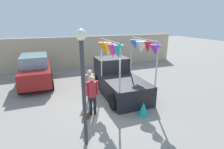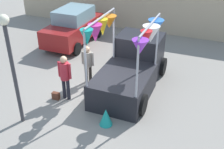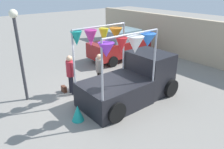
{
  "view_description": "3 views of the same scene",
  "coord_description": "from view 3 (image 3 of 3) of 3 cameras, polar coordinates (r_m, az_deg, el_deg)",
  "views": [
    {
      "loc": [
        -2.66,
        -7.2,
        3.89
      ],
      "look_at": [
        0.16,
        0.14,
        1.44
      ],
      "focal_mm": 28.0,
      "sensor_mm": 36.0,
      "label": 1
    },
    {
      "loc": [
        3.88,
        -8.18,
        5.97
      ],
      "look_at": [
        0.63,
        -0.2,
        1.14
      ],
      "focal_mm": 45.0,
      "sensor_mm": 36.0,
      "label": 2
    },
    {
      "loc": [
        6.82,
        -4.7,
        4.49
      ],
      "look_at": [
        0.68,
        0.27,
        1.21
      ],
      "focal_mm": 35.0,
      "sensor_mm": 36.0,
      "label": 3
    }
  ],
  "objects": [
    {
      "name": "ground_plane",
      "position": [
        9.42,
        -3.87,
        -6.0
      ],
      "size": [
        60.0,
        60.0,
        0.0
      ],
      "primitive_type": "plane",
      "color": "gray"
    },
    {
      "name": "vendor_truck",
      "position": [
        9.06,
        5.49,
        -0.8
      ],
      "size": [
        2.49,
        4.08,
        3.04
      ],
      "color": "black",
      "rests_on": "ground"
    },
    {
      "name": "parked_car",
      "position": [
        13.96,
        2.15,
        7.8
      ],
      "size": [
        1.88,
        4.0,
        1.88
      ],
      "color": "maroon",
      "rests_on": "ground"
    },
    {
      "name": "person_customer",
      "position": [
        9.46,
        -10.85,
        0.89
      ],
      "size": [
        0.53,
        0.34,
        1.75
      ],
      "color": "black",
      "rests_on": "ground"
    },
    {
      "name": "person_vendor",
      "position": [
        9.97,
        -3.3,
        1.82
      ],
      "size": [
        0.53,
        0.34,
        1.62
      ],
      "color": "#2D2823",
      "rests_on": "ground"
    },
    {
      "name": "handbag",
      "position": [
        10.04,
        -12.43,
        -3.72
      ],
      "size": [
        0.28,
        0.16,
        0.28
      ],
      "primitive_type": "cube",
      "color": "#592D1E",
      "rests_on": "ground"
    },
    {
      "name": "street_lamp",
      "position": [
        9.08,
        -23.32,
        7.51
      ],
      "size": [
        0.32,
        0.32,
        3.67
      ],
      "color": "#333338",
      "rests_on": "ground"
    },
    {
      "name": "brick_boundary_wall",
      "position": [
        14.37,
        21.56,
        8.13
      ],
      "size": [
        18.0,
        0.36,
        2.6
      ],
      "primitive_type": "cube",
      "color": "tan",
      "rests_on": "ground"
    },
    {
      "name": "folded_kite_bundle_teal",
      "position": [
        7.88,
        -8.95,
        -9.88
      ],
      "size": [
        0.56,
        0.56,
        0.6
      ],
      "primitive_type": "cone",
      "rotation": [
        0.0,
        0.0,
        1.89
      ],
      "color": "teal",
      "rests_on": "ground"
    }
  ]
}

